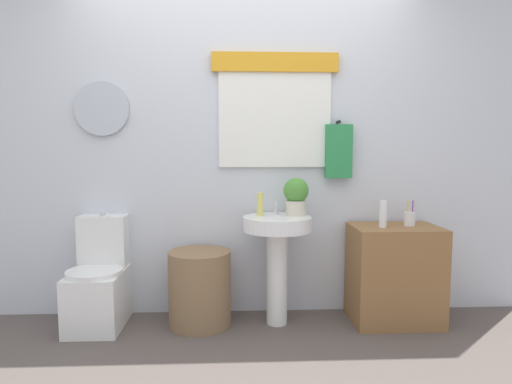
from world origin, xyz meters
name	(u,v)px	position (x,y,z in m)	size (l,w,h in m)	color
back_wall	(244,143)	(0.00, 1.15, 1.31)	(4.40, 0.18, 2.60)	silver
toilet	(99,284)	(-1.04, 0.89, 0.30)	(0.38, 0.51, 0.79)	white
laundry_hamper	(200,288)	(-0.32, 0.85, 0.27)	(0.44, 0.44, 0.54)	#846647
pedestal_sink	(277,245)	(0.23, 0.85, 0.58)	(0.49, 0.49, 0.78)	white
faucet	(276,207)	(0.23, 0.97, 0.83)	(0.03, 0.03, 0.10)	silver
wooden_cabinet	(394,274)	(1.09, 0.85, 0.35)	(0.62, 0.44, 0.71)	olive
soap_bottle	(260,204)	(0.11, 0.90, 0.86)	(0.05, 0.05, 0.17)	#DBD166
potted_plant	(296,195)	(0.37, 0.91, 0.93)	(0.18, 0.18, 0.27)	beige
lotion_bottle	(383,214)	(0.98, 0.81, 0.80)	(0.05, 0.05, 0.19)	white
toothbrush_cup	(410,218)	(1.20, 0.87, 0.76)	(0.08, 0.08, 0.19)	silver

